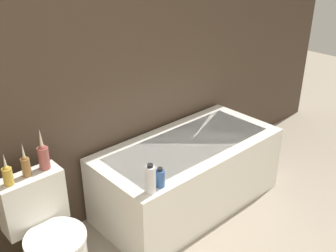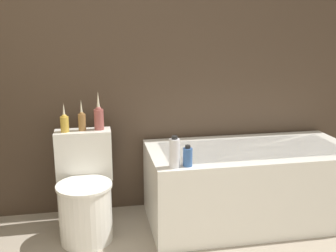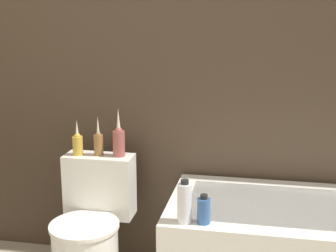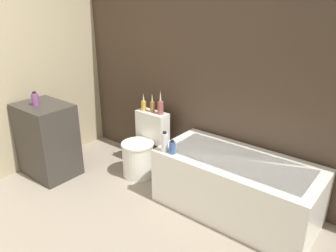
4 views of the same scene
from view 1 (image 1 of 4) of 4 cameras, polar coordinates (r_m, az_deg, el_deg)
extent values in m
cube|color=#423326|center=(2.68, -15.60, 8.88)|extent=(6.40, 0.06, 2.60)
cube|color=white|center=(3.24, 2.93, -6.94)|extent=(1.53, 0.73, 0.57)
cube|color=#B7BCC6|center=(3.10, 3.05, -2.59)|extent=(1.33, 0.53, 0.01)
cylinder|color=white|center=(2.55, -16.04, -15.35)|extent=(0.38, 0.38, 0.02)
cube|color=white|center=(2.67, -19.07, -10.15)|extent=(0.40, 0.17, 0.37)
cylinder|color=gold|center=(2.50, -22.21, -6.82)|extent=(0.06, 0.06, 0.11)
sphere|color=gold|center=(2.47, -22.43, -5.74)|extent=(0.04, 0.04, 0.04)
cone|color=beige|center=(2.45, -22.62, -4.76)|extent=(0.02, 0.02, 0.10)
cylinder|color=olive|center=(2.54, -19.90, -5.66)|extent=(0.05, 0.05, 0.12)
sphere|color=olive|center=(2.51, -20.10, -4.50)|extent=(0.04, 0.04, 0.04)
cone|color=beige|center=(2.49, -20.29, -3.43)|extent=(0.02, 0.02, 0.11)
cylinder|color=#994C47|center=(2.58, -17.58, -4.47)|extent=(0.07, 0.07, 0.15)
sphere|color=#994C47|center=(2.54, -17.80, -3.04)|extent=(0.05, 0.05, 0.05)
cone|color=beige|center=(2.51, -18.01, -1.72)|extent=(0.02, 0.02, 0.13)
cylinder|color=silver|center=(2.49, -2.56, -7.79)|extent=(0.07, 0.07, 0.19)
cylinder|color=black|center=(2.43, -2.61, -5.76)|extent=(0.04, 0.04, 0.02)
cylinder|color=#335999|center=(2.56, -1.16, -7.62)|extent=(0.06, 0.06, 0.12)
cylinder|color=black|center=(2.52, -1.17, -6.30)|extent=(0.03, 0.03, 0.02)
camera|label=2|loc=(1.25, 74.97, -24.92)|focal=42.00mm
camera|label=3|loc=(1.75, 56.31, -4.25)|focal=50.00mm
camera|label=4|loc=(3.20, 61.25, 12.30)|focal=35.00mm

